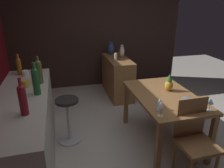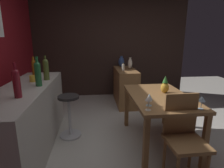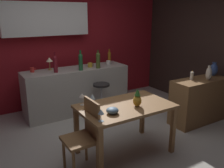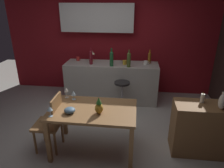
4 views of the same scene
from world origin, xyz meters
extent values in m
plane|color=#B7B2A8|center=(0.00, 0.00, 0.00)|extent=(9.00, 9.00, 0.00)
cube|color=maroon|center=(0.00, 2.10, 1.30)|extent=(5.20, 0.10, 2.60)
cube|color=white|center=(-0.30, 1.98, 1.85)|extent=(1.70, 0.32, 0.64)
cube|color=#33231E|center=(2.55, 0.30, 1.30)|extent=(0.10, 4.40, 2.60)
cube|color=olive|center=(0.04, -0.35, 0.72)|extent=(1.28, 0.80, 0.04)
cube|color=olive|center=(-0.55, 0.00, 0.35)|extent=(0.06, 0.06, 0.70)
cube|color=olive|center=(0.63, 0.00, 0.35)|extent=(0.06, 0.06, 0.70)
cube|color=olive|center=(-0.55, -0.70, 0.35)|extent=(0.06, 0.06, 0.70)
cube|color=olive|center=(0.63, -0.70, 0.35)|extent=(0.06, 0.06, 0.70)
cube|color=#B2ADA3|center=(0.09, 1.47, 0.45)|extent=(2.10, 0.60, 0.90)
cube|color=olive|center=(1.80, -0.18, 0.41)|extent=(1.10, 0.44, 0.82)
cube|color=olive|center=(-0.68, -0.40, 0.44)|extent=(0.41, 0.41, 0.04)
cube|color=olive|center=(-0.50, -0.40, 0.68)|extent=(0.04, 0.38, 0.49)
cylinder|color=olive|center=(-0.84, -0.56, 0.21)|extent=(0.04, 0.04, 0.42)
cylinder|color=olive|center=(-0.84, -0.24, 0.21)|extent=(0.04, 0.04, 0.42)
cylinder|color=olive|center=(-0.52, -0.56, 0.21)|extent=(0.04, 0.04, 0.42)
cylinder|color=olive|center=(-0.52, -0.24, 0.21)|extent=(0.04, 0.04, 0.42)
cylinder|color=#262323|center=(0.38, 0.95, 0.65)|extent=(0.32, 0.32, 0.04)
cylinder|color=silver|center=(0.38, 0.95, 0.32)|extent=(0.04, 0.04, 0.63)
cylinder|color=silver|center=(0.38, 0.95, 0.01)|extent=(0.34, 0.34, 0.03)
cylinder|color=silver|center=(-0.50, -0.63, 0.74)|extent=(0.06, 0.06, 0.00)
cylinder|color=silver|center=(-0.50, -0.63, 0.79)|extent=(0.01, 0.01, 0.09)
cone|color=silver|center=(-0.50, -0.63, 0.86)|extent=(0.07, 0.07, 0.06)
cylinder|color=silver|center=(-0.33, -0.08, 0.74)|extent=(0.07, 0.07, 0.00)
cylinder|color=silver|center=(-0.33, -0.08, 0.78)|extent=(0.01, 0.01, 0.07)
cone|color=silver|center=(-0.33, -0.08, 0.85)|extent=(0.08, 0.08, 0.07)
cylinder|color=silver|center=(-0.46, -0.03, 0.74)|extent=(0.07, 0.07, 0.00)
cylinder|color=silver|center=(-0.46, -0.03, 0.80)|extent=(0.01, 0.01, 0.11)
cone|color=silver|center=(-0.46, -0.03, 0.88)|extent=(0.08, 0.08, 0.06)
ellipsoid|color=gold|center=(0.16, -0.47, 0.82)|extent=(0.12, 0.12, 0.15)
cone|color=#2D6B28|center=(0.16, -0.47, 0.94)|extent=(0.08, 0.08, 0.10)
ellipsoid|color=slate|center=(-0.26, -0.50, 0.78)|extent=(0.16, 0.16, 0.08)
cylinder|color=maroon|center=(-0.35, 1.37, 1.03)|extent=(0.08, 0.08, 0.27)
sphere|color=maroon|center=(-0.35, 1.37, 1.17)|extent=(0.08, 0.08, 0.08)
cylinder|color=maroon|center=(-0.35, 1.37, 1.23)|extent=(0.03, 0.03, 0.08)
cylinder|color=#475623|center=(0.49, 1.27, 1.04)|extent=(0.08, 0.08, 0.27)
sphere|color=#475623|center=(0.49, 1.27, 1.17)|extent=(0.08, 0.08, 0.08)
cylinder|color=#475623|center=(0.49, 1.27, 1.23)|extent=(0.03, 0.03, 0.07)
cylinder|color=#8C5114|center=(0.93, 1.58, 1.01)|extent=(0.07, 0.07, 0.22)
sphere|color=#8C5114|center=(0.93, 1.58, 1.12)|extent=(0.07, 0.07, 0.07)
cylinder|color=#8C5114|center=(0.93, 1.58, 1.18)|extent=(0.03, 0.03, 0.07)
cylinder|color=#1E592D|center=(0.12, 1.28, 1.04)|extent=(0.08, 0.08, 0.28)
sphere|color=#1E592D|center=(0.12, 1.28, 1.18)|extent=(0.08, 0.08, 0.08)
cylinder|color=#1E592D|center=(0.12, 1.28, 1.25)|extent=(0.04, 0.04, 0.08)
cylinder|color=gold|center=(0.39, 1.44, 0.94)|extent=(0.09, 0.09, 0.09)
torus|color=gold|center=(0.45, 1.44, 0.95)|extent=(0.05, 0.01, 0.05)
cylinder|color=red|center=(-0.72, 1.61, 0.95)|extent=(0.08, 0.08, 0.09)
torus|color=red|center=(-0.67, 1.61, 0.95)|extent=(0.05, 0.01, 0.05)
cylinder|color=white|center=(0.86, 1.49, 0.94)|extent=(0.09, 0.09, 0.08)
torus|color=white|center=(0.92, 1.49, 0.94)|extent=(0.05, 0.01, 0.05)
cylinder|color=#A58447|center=(-0.38, 1.62, 0.91)|extent=(0.08, 0.08, 0.02)
cylinder|color=#A58447|center=(-0.38, 1.62, 0.99)|extent=(0.02, 0.02, 0.15)
cone|color=beige|center=(-0.38, 1.62, 1.10)|extent=(0.13, 0.13, 0.08)
cylinder|color=white|center=(1.65, -0.10, 0.89)|extent=(0.06, 0.06, 0.14)
ellipsoid|color=yellow|center=(1.65, -0.10, 0.97)|extent=(0.01, 0.01, 0.03)
ellipsoid|color=beige|center=(1.85, -0.29, 0.94)|extent=(0.10, 0.10, 0.24)
cylinder|color=beige|center=(1.85, -0.29, 1.07)|extent=(0.06, 0.06, 0.02)
ellipsoid|color=#334C8C|center=(2.19, -0.14, 0.94)|extent=(0.14, 0.14, 0.24)
cylinder|color=#334C8C|center=(2.19, -0.14, 1.07)|extent=(0.08, 0.08, 0.02)
camera|label=1|loc=(-2.30, 1.00, 1.93)|focal=33.75mm
camera|label=2|loc=(-2.30, 0.56, 1.52)|focal=29.21mm
camera|label=3|loc=(-1.73, -2.90, 1.96)|focal=38.58mm
camera|label=4|loc=(0.65, -2.99, 2.24)|focal=33.19mm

